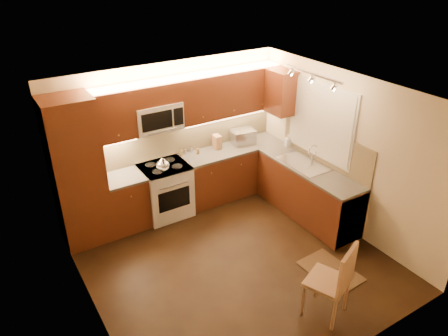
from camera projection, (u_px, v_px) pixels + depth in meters
floor at (235, 261)px, 6.25m from camera, size 4.00×4.00×0.01m
ceiling at (238, 96)px, 5.09m from camera, size 4.00×4.00×0.01m
wall_back at (171, 136)px, 7.18m from camera, size 4.00×0.01×2.50m
wall_front at (349, 274)px, 4.17m from camera, size 4.00×0.01×2.50m
wall_left at (86, 235)px, 4.73m from camera, size 0.01×4.00×2.50m
wall_right at (344, 153)px, 6.61m from camera, size 0.01×4.00×2.50m
pantry at (77, 173)px, 6.22m from camera, size 0.70×0.60×2.30m
base_cab_back_left at (126, 203)px, 6.87m from camera, size 0.62×0.60×0.86m
counter_back_left at (123, 178)px, 6.66m from camera, size 0.62×0.60×0.04m
base_cab_back_right at (232, 171)px, 7.82m from camera, size 1.92×0.60×0.86m
counter_back_right at (232, 149)px, 7.61m from camera, size 1.92×0.60×0.04m
base_cab_right at (307, 192)px, 7.15m from camera, size 0.60×2.00×0.86m
counter_right at (310, 169)px, 6.94m from camera, size 0.60×2.00×0.04m
dishwasher at (338, 212)px, 6.62m from camera, size 0.58×0.60×0.84m
backsplash_back at (190, 135)px, 7.36m from camera, size 3.30×0.02×0.60m
backsplash_right at (325, 147)px, 6.93m from camera, size 0.02×2.00×0.60m
upper_cab_back_left at (112, 115)px, 6.29m from camera, size 0.62×0.35×0.75m
upper_cab_back_right at (229, 93)px, 7.25m from camera, size 1.92×0.35×0.75m
upper_cab_bridge at (155, 93)px, 6.51m from camera, size 0.76×0.35×0.31m
upper_cab_right_corner at (281, 92)px, 7.29m from camera, size 0.35×0.50×0.75m
stove at (166, 190)px, 7.16m from camera, size 0.76×0.65×0.92m
microwave at (157, 117)px, 6.68m from camera, size 0.76×0.38×0.44m
window_frame at (321, 121)px, 6.86m from camera, size 0.03×1.44×1.24m
window_blinds at (320, 121)px, 6.85m from camera, size 0.02×1.36×1.16m
sink at (304, 160)px, 7.01m from camera, size 0.52×0.86×0.15m
faucet at (313, 153)px, 7.06m from camera, size 0.20×0.04×0.30m
track_light_bar at (312, 74)px, 6.14m from camera, size 0.04×1.20×0.03m
kettle at (163, 163)px, 6.75m from camera, size 0.24×0.24×0.24m
toaster_oven at (243, 136)px, 7.74m from camera, size 0.45×0.36×0.25m
knife_block at (217, 142)px, 7.54m from camera, size 0.12×0.18×0.24m
spice_jar_a at (191, 150)px, 7.42m from camera, size 0.05×0.05×0.10m
spice_jar_b at (198, 151)px, 7.36m from camera, size 0.05×0.05×0.10m
spice_jar_c at (185, 151)px, 7.36m from camera, size 0.04×0.04×0.10m
spice_jar_d at (182, 153)px, 7.30m from camera, size 0.06×0.06×0.10m
soap_bottle at (288, 140)px, 7.63m from camera, size 0.11×0.11×0.22m
rug at (330, 271)px, 6.05m from camera, size 0.60×0.86×0.01m
dining_chair at (327, 280)px, 5.14m from camera, size 0.61×0.61×1.05m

